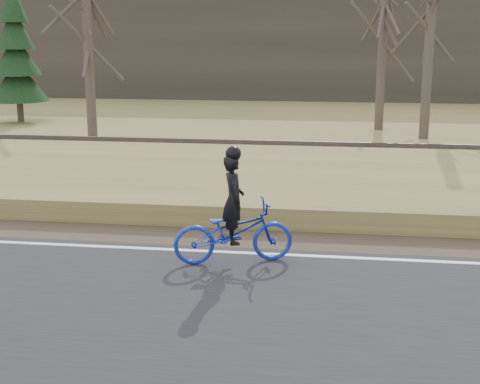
# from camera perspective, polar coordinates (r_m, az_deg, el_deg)

# --- Properties ---
(embankment) EXTENTS (120.00, 5.00, 0.44)m
(embankment) POSITION_cam_1_polar(r_m,az_deg,el_deg) (17.00, -15.82, 0.54)
(embankment) COLOR olive
(embankment) RESTS_ON ground
(ballast) EXTENTS (120.00, 3.00, 0.45)m
(ballast) POSITION_cam_1_polar(r_m,az_deg,el_deg) (20.46, -11.59, 2.90)
(ballast) COLOR slate
(ballast) RESTS_ON ground
(railroad) EXTENTS (120.00, 2.40, 0.29)m
(railroad) POSITION_cam_1_polar(r_m,az_deg,el_deg) (20.41, -11.63, 3.74)
(railroad) COLOR black
(railroad) RESTS_ON ballast
(treeline_backdrop) EXTENTS (120.00, 4.00, 6.00)m
(treeline_backdrop) POSITION_cam_1_polar(r_m,az_deg,el_deg) (41.52, -1.46, 12.21)
(treeline_backdrop) COLOR #383328
(treeline_backdrop) RESTS_ON ground
(cyclist) EXTENTS (2.14, 1.28, 2.00)m
(cyclist) POSITION_cam_1_polar(r_m,az_deg,el_deg) (11.23, -0.56, -2.92)
(cyclist) COLOR #172CA0
(cyclist) RESTS_ON road
(bare_tree_near_left) EXTENTS (0.36, 0.36, 7.15)m
(bare_tree_near_left) POSITION_cam_1_polar(r_m,az_deg,el_deg) (25.57, -12.86, 12.45)
(bare_tree_near_left) COLOR #4D4339
(bare_tree_near_left) RESTS_ON ground
(bare_tree_center) EXTENTS (0.36, 0.36, 7.59)m
(bare_tree_center) POSITION_cam_1_polar(r_m,az_deg,el_deg) (27.85, 12.10, 12.98)
(bare_tree_center) COLOR #4D4339
(bare_tree_center) RESTS_ON ground
(bare_tree_right) EXTENTS (0.36, 0.36, 8.28)m
(bare_tree_right) POSITION_cam_1_polar(r_m,az_deg,el_deg) (25.81, 15.95, 13.53)
(bare_tree_right) COLOR #4D4339
(bare_tree_right) RESTS_ON ground
(conifer) EXTENTS (2.60, 2.60, 6.11)m
(conifer) POSITION_cam_1_polar(r_m,az_deg,el_deg) (31.34, -18.56, 10.95)
(conifer) COLOR #4D4339
(conifer) RESTS_ON ground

